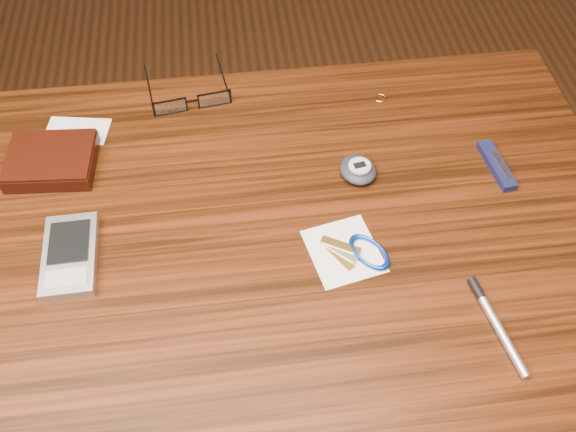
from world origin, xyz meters
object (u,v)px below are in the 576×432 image
at_px(pda_phone, 70,255).
at_px(notepad_keys, 357,252).
at_px(pedometer, 358,169).
at_px(wallet_and_card, 52,160).
at_px(eyeglasses, 192,100).
at_px(pocket_knife, 497,165).
at_px(silver_pen, 493,318).
at_px(desk, 270,284).

xyz_separation_m(pda_phone, notepad_keys, (0.37, -0.04, -0.01)).
bearing_deg(pedometer, wallet_and_card, 170.83).
bearing_deg(pda_phone, eyeglasses, 58.86).
bearing_deg(pocket_knife, silver_pen, -109.31).
xyz_separation_m(pedometer, notepad_keys, (-0.03, -0.14, -0.01)).
height_order(wallet_and_card, pda_phone, wallet_and_card).
height_order(pedometer, notepad_keys, pedometer).
xyz_separation_m(wallet_and_card, pedometer, (0.44, -0.07, -0.00)).
relative_size(notepad_keys, pocket_knife, 1.28).
distance_m(desk, silver_pen, 0.32).
height_order(eyeglasses, pda_phone, eyeglasses).
distance_m(pedometer, silver_pen, 0.28).
xyz_separation_m(wallet_and_card, notepad_keys, (0.41, -0.21, -0.01)).
bearing_deg(desk, wallet_and_card, 149.37).
height_order(pedometer, pocket_knife, pedometer).
distance_m(desk, pocket_knife, 0.37).
bearing_deg(silver_pen, wallet_and_card, 149.69).
bearing_deg(silver_pen, eyeglasses, 129.30).
distance_m(pda_phone, pocket_knife, 0.60).
xyz_separation_m(pedometer, silver_pen, (0.12, -0.25, -0.01)).
distance_m(wallet_and_card, silver_pen, 0.64).
bearing_deg(pocket_knife, pda_phone, -171.69).
bearing_deg(wallet_and_card, pocket_knife, -7.40).
bearing_deg(notepad_keys, wallet_and_card, 153.28).
bearing_deg(pedometer, eyeglasses, 143.14).
xyz_separation_m(desk, silver_pen, (0.26, -0.15, 0.11)).
height_order(desk, pda_phone, pda_phone).
bearing_deg(pda_phone, silver_pen, -16.57).
distance_m(eyeglasses, silver_pen, 0.55).
xyz_separation_m(eyeglasses, pda_phone, (-0.17, -0.27, -0.00)).
height_order(wallet_and_card, notepad_keys, wallet_and_card).
height_order(desk, pedometer, pedometer).
height_order(desk, eyeglasses, eyeglasses).
xyz_separation_m(wallet_and_card, pda_phone, (0.04, -0.17, -0.00)).
distance_m(eyeglasses, pda_phone, 0.32).
xyz_separation_m(wallet_and_card, silver_pen, (0.55, -0.32, -0.01)).
distance_m(wallet_and_card, pda_phone, 0.17).
distance_m(pda_phone, notepad_keys, 0.37).
distance_m(notepad_keys, silver_pen, 0.19).
bearing_deg(notepad_keys, pedometer, 78.79).
height_order(pda_phone, silver_pen, pda_phone).
bearing_deg(wallet_and_card, desk, -30.63).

